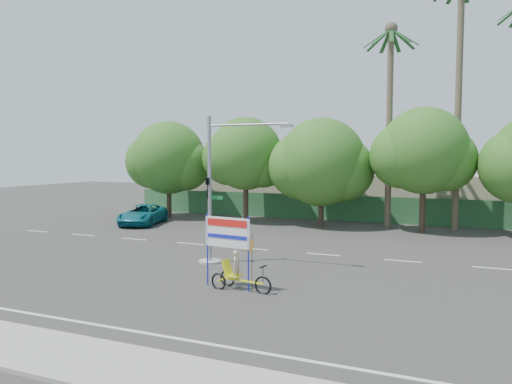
% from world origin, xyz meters
% --- Properties ---
extents(ground, '(120.00, 120.00, 0.00)m').
position_xyz_m(ground, '(0.00, 0.00, 0.00)').
color(ground, '#33302D').
rests_on(ground, ground).
extents(sidewalk_near, '(50.00, 2.40, 0.12)m').
position_xyz_m(sidewalk_near, '(0.00, -7.50, 0.06)').
color(sidewalk_near, gray).
rests_on(sidewalk_near, ground).
extents(fence, '(38.00, 0.08, 2.00)m').
position_xyz_m(fence, '(0.00, 21.50, 1.00)').
color(fence, '#336B3D').
rests_on(fence, ground).
extents(building_left, '(12.00, 8.00, 4.00)m').
position_xyz_m(building_left, '(-10.00, 26.00, 2.00)').
color(building_left, '#BDAE96').
rests_on(building_left, ground).
extents(building_right, '(14.00, 8.00, 3.60)m').
position_xyz_m(building_right, '(8.00, 26.00, 1.80)').
color(building_right, '#BDAE96').
rests_on(building_right, ground).
extents(tree_far_left, '(7.14, 6.00, 7.96)m').
position_xyz_m(tree_far_left, '(-14.05, 18.00, 4.76)').
color(tree_far_left, '#473828').
rests_on(tree_far_left, ground).
extents(tree_left, '(6.66, 5.60, 8.07)m').
position_xyz_m(tree_left, '(-7.05, 18.00, 5.06)').
color(tree_left, '#473828').
rests_on(tree_left, ground).
extents(tree_center, '(7.62, 6.40, 7.85)m').
position_xyz_m(tree_center, '(-1.05, 18.00, 4.47)').
color(tree_center, '#473828').
rests_on(tree_center, ground).
extents(tree_right, '(6.90, 5.80, 8.36)m').
position_xyz_m(tree_right, '(5.95, 18.00, 5.24)').
color(tree_right, '#473828').
rests_on(tree_right, ground).
extents(palm_tall, '(3.73, 3.79, 17.45)m').
position_xyz_m(palm_tall, '(8.00, 19.50, 10.46)').
color(palm_tall, '#70604C').
rests_on(palm_tall, ground).
extents(palm_short, '(3.73, 3.79, 14.45)m').
position_xyz_m(palm_short, '(3.50, 19.50, 8.86)').
color(palm_short, '#70604C').
rests_on(palm_short, ground).
extents(traffic_signal, '(4.72, 1.10, 7.00)m').
position_xyz_m(traffic_signal, '(-2.20, 3.98, 2.92)').
color(traffic_signal, gray).
rests_on(traffic_signal, ground).
extents(trike_billboard, '(2.95, 0.86, 2.91)m').
position_xyz_m(trike_billboard, '(0.64, 0.13, 1.17)').
color(trike_billboard, black).
rests_on(trike_billboard, ground).
extents(pickup_truck, '(3.81, 5.79, 1.48)m').
position_xyz_m(pickup_truck, '(-13.44, 13.60, 0.74)').
color(pickup_truck, '#106876').
rests_on(pickup_truck, ground).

